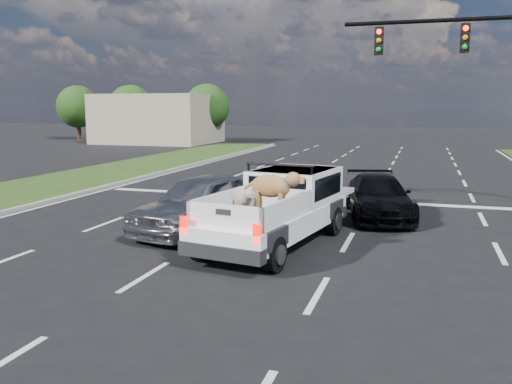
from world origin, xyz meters
TOP-DOWN VIEW (x-y plane):
  - ground at (0.00, 0.00)m, footprint 160.00×160.00m
  - road_markings at (0.00, 6.56)m, footprint 17.75×60.00m
  - curb_left at (-9.05, 6.00)m, footprint 0.15×60.00m
  - building_left at (-20.00, 36.00)m, footprint 10.00×8.00m
  - tree_far_a at (-30.00, 38.00)m, footprint 4.20×4.20m
  - tree_far_b at (-24.00, 38.00)m, footprint 4.20×4.20m
  - tree_far_c at (-16.00, 38.00)m, footprint 4.20×4.20m
  - pickup_truck at (0.15, 3.30)m, footprint 2.77×5.55m
  - silver_sedan at (-2.20, 4.02)m, footprint 2.99×4.95m
  - black_coupe at (2.20, 7.37)m, footprint 2.73×4.65m

SIDE VIEW (x-z plane):
  - ground at x=0.00m, z-range 0.00..0.00m
  - road_markings at x=0.00m, z-range 0.00..0.01m
  - curb_left at x=-9.05m, z-range 0.00..0.14m
  - black_coupe at x=2.20m, z-range 0.00..1.27m
  - silver_sedan at x=-2.20m, z-range 0.00..1.58m
  - pickup_truck at x=0.15m, z-range -0.06..1.93m
  - building_left at x=-20.00m, z-range 0.00..4.40m
  - tree_far_a at x=-30.00m, z-range 0.59..5.99m
  - tree_far_b at x=-24.00m, z-range 0.59..5.99m
  - tree_far_c at x=-16.00m, z-range 0.59..5.99m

